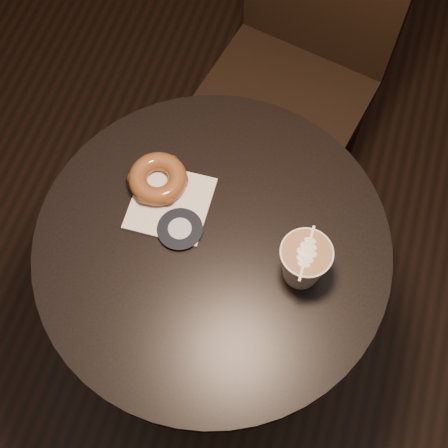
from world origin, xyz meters
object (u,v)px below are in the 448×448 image
at_px(doughnut, 158,179).
at_px(latte_cup, 303,263).
at_px(cafe_table, 214,278).
at_px(pastry_bag, 170,203).
at_px(chair, 303,47).

height_order(doughnut, latte_cup, latte_cup).
xyz_separation_m(cafe_table, pastry_bag, (-0.10, 0.06, 0.20)).
height_order(cafe_table, pastry_bag, pastry_bag).
height_order(pastry_bag, latte_cup, latte_cup).
bearing_deg(cafe_table, doughnut, 147.53).
xyz_separation_m(doughnut, latte_cup, (0.32, -0.10, 0.03)).
bearing_deg(doughnut, chair, 72.54).
bearing_deg(pastry_bag, latte_cup, -14.93).
bearing_deg(chair, doughnut, -95.54).
xyz_separation_m(pastry_bag, doughnut, (-0.04, 0.03, 0.02)).
bearing_deg(pastry_bag, doughnut, 134.73).
height_order(cafe_table, chair, chair).
height_order(cafe_table, doughnut, doughnut).
height_order(chair, pastry_bag, chair).
relative_size(doughnut, latte_cup, 1.11).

